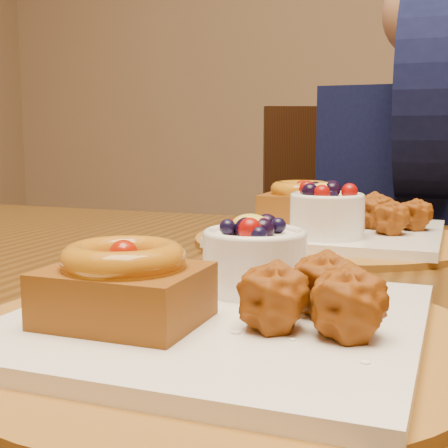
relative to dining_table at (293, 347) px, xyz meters
The scene contains 5 objects.
dining_table is the anchor object (origin of this frame).
place_setting_near 0.24m from the dining_table, 90.62° to the right, with size 0.38×0.38×0.08m.
place_setting_far 0.24m from the dining_table, 90.81° to the left, with size 0.38×0.38×0.09m.
chair_far 0.80m from the dining_table, 91.08° to the left, with size 0.62×0.62×0.97m.
diner 0.64m from the dining_table, 81.06° to the left, with size 0.47×0.46×0.77m.
Camera 1 is at (0.17, -0.50, 0.90)m, focal length 50.00 mm.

